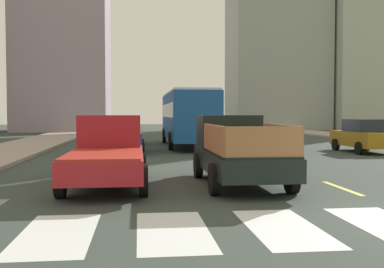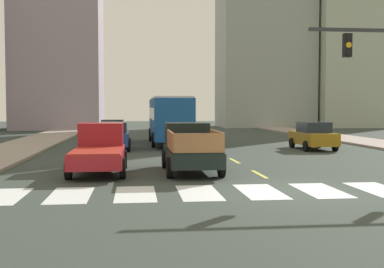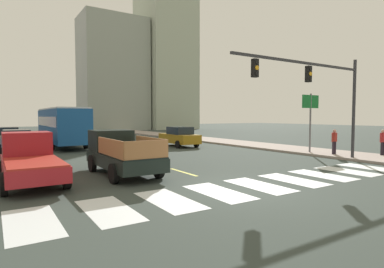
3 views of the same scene
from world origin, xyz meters
The scene contains 19 objects.
sidewalk_left centered at (-12.16, 18.00, 0.07)m, with size 3.87×110.00×0.15m, color gray.
crosswalk_stripe_1 centered at (-6.81, 0.00, 0.00)m, with size 1.23×2.91×0.01m, color silver.
crosswalk_stripe_2 centered at (-4.86, 0.00, 0.00)m, with size 1.23×2.91×0.01m, color silver.
crosswalk_stripe_3 centered at (-2.92, 0.00, 0.00)m, with size 1.23×2.91×0.01m, color silver.
lane_dash_0 centered at (0.00, 4.00, 0.00)m, with size 0.16×2.40×0.01m, color #D5D44A.
lane_dash_1 centered at (0.00, 9.00, 0.00)m, with size 0.16×2.40×0.01m, color #D5D44A.
lane_dash_2 centered at (0.00, 14.00, 0.00)m, with size 0.16×2.40×0.01m, color #D5D44A.
lane_dash_3 centered at (0.00, 19.00, 0.00)m, with size 0.16×2.40×0.01m, color #D5D44A.
lane_dash_4 centered at (0.00, 24.00, 0.00)m, with size 0.16×2.40×0.01m, color #D5D44A.
lane_dash_5 centered at (0.00, 29.00, 0.00)m, with size 0.16×2.40×0.01m, color #D5D44A.
lane_dash_6 centered at (0.00, 34.00, 0.00)m, with size 0.16×2.40×0.01m, color #D5D44A.
lane_dash_7 centered at (0.00, 39.00, 0.00)m, with size 0.16×2.40×0.01m, color #D5D44A.
pickup_stakebed centered at (-2.61, 5.32, 0.94)m, with size 2.18×5.20×1.96m.
pickup_dark centered at (-6.31, 5.42, 0.92)m, with size 2.18×5.20×1.96m.
city_bus centered at (-2.44, 20.43, 1.95)m, with size 2.72×10.80×3.32m.
sedan_near_right centered at (6.17, 14.96, 0.86)m, with size 2.02×4.40×1.72m.
sedan_mid centered at (-6.17, 16.00, 0.86)m, with size 2.02×4.40×1.72m.
sedan_near_left centered at (-6.50, 22.26, 0.86)m, with size 2.02×4.40×1.72m.
block_mid_right centered at (12.27, 50.62, 10.60)m, with size 11.87×8.64×21.21m, color #949E93.
Camera 1 is at (-5.44, -7.87, 2.01)m, focal length 43.44 mm.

